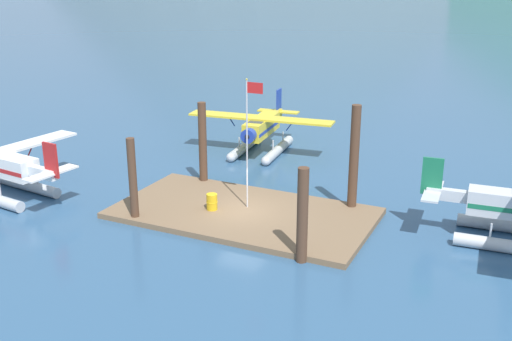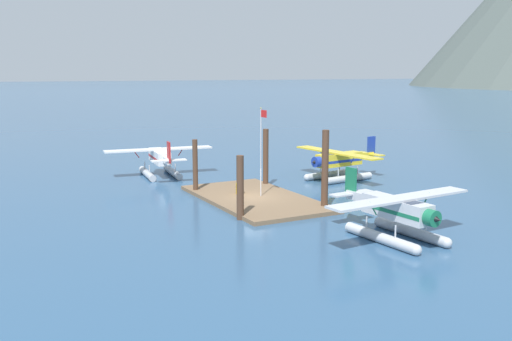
% 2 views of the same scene
% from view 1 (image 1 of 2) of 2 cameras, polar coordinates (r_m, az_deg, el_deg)
% --- Properties ---
extents(ground_plane, '(1200.00, 1200.00, 0.00)m').
position_cam_1_polar(ground_plane, '(32.60, -1.20, -4.26)').
color(ground_plane, '#2D5175').
extents(dock_platform, '(13.65, 7.27, 0.30)m').
position_cam_1_polar(dock_platform, '(32.54, -1.20, -4.02)').
color(dock_platform, brown).
rests_on(dock_platform, ground).
extents(piling_near_left, '(0.43, 0.43, 4.52)m').
position_cam_1_polar(piling_near_left, '(31.69, -11.48, -0.95)').
color(piling_near_left, '#4C3323').
rests_on(piling_near_left, ground).
extents(piling_near_right, '(0.50, 0.50, 4.46)m').
position_cam_1_polar(piling_near_right, '(26.91, 4.38, -4.26)').
color(piling_near_right, '#4C3323').
rests_on(piling_near_right, ground).
extents(piling_far_left, '(0.49, 0.49, 5.12)m').
position_cam_1_polar(piling_far_left, '(36.53, -5.02, 2.46)').
color(piling_far_left, '#4C3323').
rests_on(piling_far_left, ground).
extents(piling_far_right, '(0.51, 0.51, 5.90)m').
position_cam_1_polar(piling_far_right, '(32.65, 9.18, 1.04)').
color(piling_far_right, '#4C3323').
rests_on(piling_far_right, ground).
extents(flagpole, '(0.95, 0.10, 7.00)m').
position_cam_1_polar(flagpole, '(31.55, -0.68, 3.76)').
color(flagpole, silver).
rests_on(flagpole, dock_platform).
extents(fuel_drum, '(0.62, 0.62, 0.88)m').
position_cam_1_polar(fuel_drum, '(32.54, -4.16, -2.95)').
color(fuel_drum, gold).
rests_on(fuel_drum, dock_platform).
extents(seaplane_white_port_aft, '(7.95, 10.49, 3.84)m').
position_cam_1_polar(seaplane_white_port_aft, '(37.71, -22.59, 0.02)').
color(seaplane_white_port_aft, '#B7BABF').
rests_on(seaplane_white_port_aft, ground).
extents(seaplane_yellow_bow_left, '(10.49, 7.95, 3.84)m').
position_cam_1_polar(seaplane_yellow_bow_left, '(43.17, 0.50, 3.69)').
color(seaplane_yellow_bow_left, '#B7BABF').
rests_on(seaplane_yellow_bow_left, ground).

